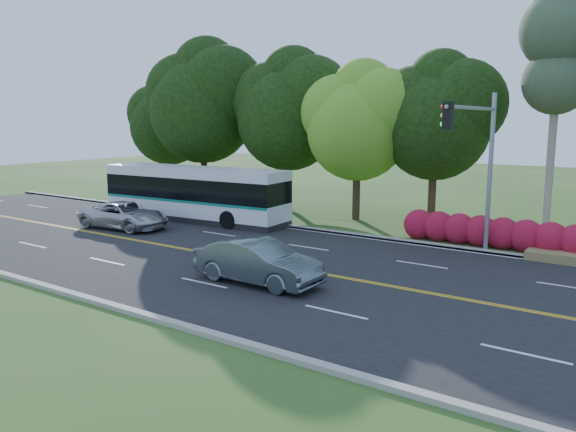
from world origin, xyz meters
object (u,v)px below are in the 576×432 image
Objects in this scene: traffic_signal at (479,149)px; transit_bus at (194,194)px; suv at (124,215)px; sedan at (258,262)px.

transit_bus is at bearing 178.63° from traffic_signal.
transit_bus reaches higher than suv.
suv is (-17.75, -3.67, -3.94)m from traffic_signal.
suv is at bearing -111.63° from transit_bus.
traffic_signal is 10.22m from sedan.
suv is (-12.38, 4.12, -0.08)m from sedan.
traffic_signal is 0.58× the size of transit_bus.
transit_bus is at bearing -23.18° from suv.
sedan is at bearing -40.15° from transit_bus.
traffic_signal reaches higher than transit_bus.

